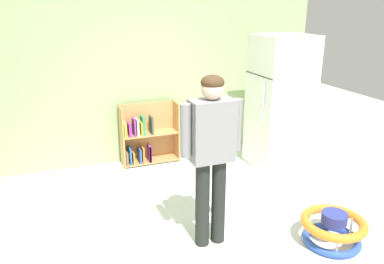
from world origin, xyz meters
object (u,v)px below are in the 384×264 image
object	(u,v)px
bookshelf	(146,137)
standing_person	(211,148)
refrigerator	(280,103)
baby_walker	(333,228)

from	to	relation	value
bookshelf	standing_person	world-z (taller)	standing_person
refrigerator	bookshelf	distance (m)	1.90
bookshelf	refrigerator	bearing A→B (deg)	-22.66
standing_person	bookshelf	bearing A→B (deg)	92.33
standing_person	baby_walker	bearing A→B (deg)	-21.83
standing_person	baby_walker	size ratio (longest dim) A/B	2.65
refrigerator	standing_person	world-z (taller)	refrigerator
refrigerator	baby_walker	xyz separation A→B (m)	(-0.54, -1.81, -0.73)
standing_person	baby_walker	xyz separation A→B (m)	(1.07, -0.43, -0.80)
refrigerator	standing_person	bearing A→B (deg)	-139.25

